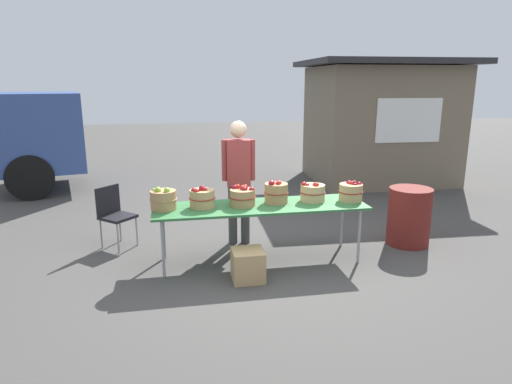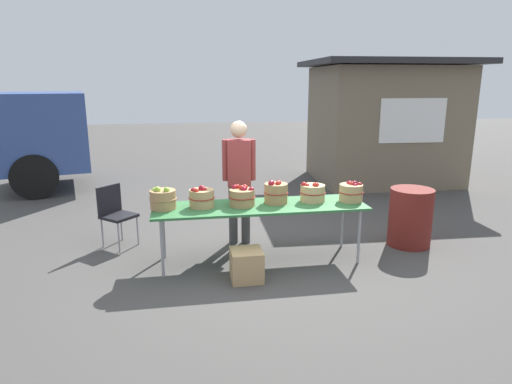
{
  "view_description": "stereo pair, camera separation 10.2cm",
  "coord_description": "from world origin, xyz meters",
  "px_view_note": "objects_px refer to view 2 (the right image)",
  "views": [
    {
      "loc": [
        -1.06,
        -5.33,
        2.28
      ],
      "look_at": [
        0.0,
        0.3,
        0.85
      ],
      "focal_mm": 31.17,
      "sensor_mm": 36.0,
      "label": 1
    },
    {
      "loc": [
        -0.96,
        -5.35,
        2.28
      ],
      "look_at": [
        0.0,
        0.3,
        0.85
      ],
      "focal_mm": 31.17,
      "sensor_mm": 36.0,
      "label": 2
    }
  ],
  "objects_px": {
    "apple_basket_red_1": "(242,197)",
    "apple_basket_green_0": "(163,199)",
    "apple_basket_red_0": "(202,198)",
    "vendor_adult": "(239,173)",
    "apple_basket_red_2": "(276,193)",
    "trash_barrel": "(410,217)",
    "apple_basket_red_3": "(313,192)",
    "apple_basket_red_4": "(351,192)",
    "folding_chair": "(115,211)",
    "produce_crate": "(247,265)",
    "market_table": "(260,208)"
  },
  "relations": [
    {
      "from": "apple_basket_green_0",
      "to": "apple_basket_red_0",
      "type": "distance_m",
      "value": 0.47
    },
    {
      "from": "apple_basket_red_3",
      "to": "apple_basket_red_4",
      "type": "height_order",
      "value": "apple_basket_red_4"
    },
    {
      "from": "apple_basket_red_1",
      "to": "folding_chair",
      "type": "distance_m",
      "value": 1.94
    },
    {
      "from": "trash_barrel",
      "to": "produce_crate",
      "type": "bearing_deg",
      "value": -162.86
    },
    {
      "from": "apple_basket_red_0",
      "to": "folding_chair",
      "type": "height_order",
      "value": "apple_basket_red_0"
    },
    {
      "from": "vendor_adult",
      "to": "trash_barrel",
      "type": "relative_size",
      "value": 2.14
    },
    {
      "from": "market_table",
      "to": "folding_chair",
      "type": "height_order",
      "value": "folding_chair"
    },
    {
      "from": "apple_basket_green_0",
      "to": "apple_basket_red_3",
      "type": "relative_size",
      "value": 0.99
    },
    {
      "from": "apple_basket_red_0",
      "to": "apple_basket_green_0",
      "type": "bearing_deg",
      "value": 179.16
    },
    {
      "from": "apple_basket_red_1",
      "to": "produce_crate",
      "type": "distance_m",
      "value": 0.89
    },
    {
      "from": "market_table",
      "to": "trash_barrel",
      "type": "xyz_separation_m",
      "value": [
        2.2,
        0.21,
        -0.3
      ]
    },
    {
      "from": "apple_basket_red_3",
      "to": "folding_chair",
      "type": "bearing_deg",
      "value": 162.58
    },
    {
      "from": "market_table",
      "to": "trash_barrel",
      "type": "distance_m",
      "value": 2.23
    },
    {
      "from": "apple_basket_green_0",
      "to": "apple_basket_red_1",
      "type": "distance_m",
      "value": 0.98
    },
    {
      "from": "folding_chair",
      "to": "vendor_adult",
      "type": "bearing_deg",
      "value": -54.48
    },
    {
      "from": "apple_basket_red_0",
      "to": "vendor_adult",
      "type": "height_order",
      "value": "vendor_adult"
    },
    {
      "from": "apple_basket_red_2",
      "to": "vendor_adult",
      "type": "height_order",
      "value": "vendor_adult"
    },
    {
      "from": "produce_crate",
      "to": "apple_basket_red_1",
      "type": "bearing_deg",
      "value": 86.81
    },
    {
      "from": "folding_chair",
      "to": "produce_crate",
      "type": "xyz_separation_m",
      "value": [
        1.66,
        -1.45,
        -0.32
      ]
    },
    {
      "from": "apple_basket_red_0",
      "to": "apple_basket_red_1",
      "type": "height_order",
      "value": "apple_basket_red_0"
    },
    {
      "from": "apple_basket_red_3",
      "to": "apple_basket_green_0",
      "type": "bearing_deg",
      "value": -179.06
    },
    {
      "from": "apple_basket_red_4",
      "to": "vendor_adult",
      "type": "height_order",
      "value": "vendor_adult"
    },
    {
      "from": "apple_basket_red_0",
      "to": "produce_crate",
      "type": "relative_size",
      "value": 0.89
    },
    {
      "from": "folding_chair",
      "to": "apple_basket_red_2",
      "type": "bearing_deg",
      "value": -68.89
    },
    {
      "from": "apple_basket_red_3",
      "to": "produce_crate",
      "type": "relative_size",
      "value": 0.92
    },
    {
      "from": "folding_chair",
      "to": "apple_basket_green_0",
      "type": "bearing_deg",
      "value": -98.1
    },
    {
      "from": "apple_basket_red_2",
      "to": "trash_barrel",
      "type": "height_order",
      "value": "apple_basket_red_2"
    },
    {
      "from": "apple_basket_red_3",
      "to": "trash_barrel",
      "type": "distance_m",
      "value": 1.56
    },
    {
      "from": "apple_basket_red_3",
      "to": "produce_crate",
      "type": "xyz_separation_m",
      "value": [
        -0.97,
        -0.62,
        -0.69
      ]
    },
    {
      "from": "apple_basket_red_4",
      "to": "trash_barrel",
      "type": "height_order",
      "value": "apple_basket_red_4"
    },
    {
      "from": "apple_basket_red_4",
      "to": "apple_basket_red_2",
      "type": "bearing_deg",
      "value": 175.9
    },
    {
      "from": "market_table",
      "to": "apple_basket_red_0",
      "type": "height_order",
      "value": "apple_basket_red_0"
    },
    {
      "from": "trash_barrel",
      "to": "produce_crate",
      "type": "relative_size",
      "value": 2.24
    },
    {
      "from": "apple_basket_red_0",
      "to": "produce_crate",
      "type": "distance_m",
      "value": 1.02
    },
    {
      "from": "apple_basket_red_0",
      "to": "trash_barrel",
      "type": "bearing_deg",
      "value": 3.39
    },
    {
      "from": "apple_basket_red_3",
      "to": "folding_chair",
      "type": "height_order",
      "value": "apple_basket_red_3"
    },
    {
      "from": "apple_basket_red_0",
      "to": "folding_chair",
      "type": "bearing_deg",
      "value": 143.82
    },
    {
      "from": "apple_basket_red_2",
      "to": "apple_basket_red_4",
      "type": "relative_size",
      "value": 0.98
    },
    {
      "from": "apple_basket_red_4",
      "to": "market_table",
      "type": "bearing_deg",
      "value": 179.95
    },
    {
      "from": "apple_basket_red_0",
      "to": "apple_basket_red_3",
      "type": "distance_m",
      "value": 1.45
    },
    {
      "from": "apple_basket_red_3",
      "to": "apple_basket_red_2",
      "type": "bearing_deg",
      "value": -179.22
    },
    {
      "from": "apple_basket_red_1",
      "to": "apple_basket_green_0",
      "type": "bearing_deg",
      "value": 178.64
    },
    {
      "from": "folding_chair",
      "to": "produce_crate",
      "type": "distance_m",
      "value": 2.22
    },
    {
      "from": "apple_basket_red_1",
      "to": "apple_basket_red_4",
      "type": "relative_size",
      "value": 1.05
    },
    {
      "from": "apple_basket_green_0",
      "to": "trash_barrel",
      "type": "distance_m",
      "value": 3.45
    },
    {
      "from": "apple_basket_red_0",
      "to": "folding_chair",
      "type": "xyz_separation_m",
      "value": [
        -1.18,
        0.86,
        -0.36
      ]
    },
    {
      "from": "apple_basket_red_0",
      "to": "apple_basket_red_1",
      "type": "relative_size",
      "value": 0.97
    },
    {
      "from": "apple_basket_red_2",
      "to": "trash_barrel",
      "type": "bearing_deg",
      "value": 4.1
    },
    {
      "from": "apple_basket_red_2",
      "to": "apple_basket_red_4",
      "type": "height_order",
      "value": "apple_basket_red_2"
    },
    {
      "from": "apple_basket_red_4",
      "to": "trash_barrel",
      "type": "distance_m",
      "value": 1.11
    }
  ]
}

